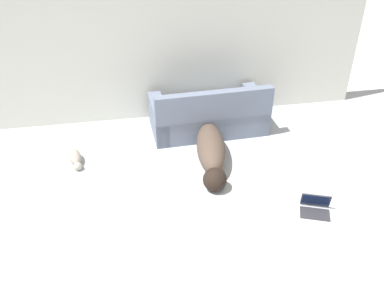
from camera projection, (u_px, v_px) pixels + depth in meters
wall_back at (147, 40)px, 6.43m from camera, size 6.91×0.06×2.61m
couch at (209, 115)px, 6.64m from camera, size 1.79×0.93×0.82m
dog at (211, 151)px, 5.92m from camera, size 0.54×1.69×0.41m
cat at (75, 158)px, 5.99m from camera, size 0.24×0.54×0.16m
laptop_open at (315, 206)px, 5.17m from camera, size 0.42×0.37×0.22m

